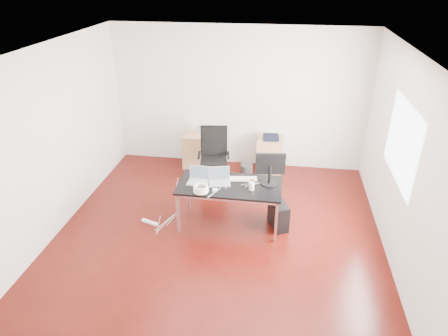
# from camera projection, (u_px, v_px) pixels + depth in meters

# --- Properties ---
(room_shell) EXTENTS (5.00, 5.00, 5.00)m
(room_shell) POSITION_uv_depth(u_px,v_px,m) (221.00, 151.00, 5.66)
(room_shell) COLOR #390A06
(room_shell) RESTS_ON ground
(desk) EXTENTS (1.60, 0.80, 0.73)m
(desk) POSITION_uv_depth(u_px,v_px,m) (230.00, 187.00, 6.19)
(desk) COLOR black
(desk) RESTS_ON ground
(office_chair) EXTENTS (0.54, 0.56, 1.08)m
(office_chair) POSITION_uv_depth(u_px,v_px,m) (214.00, 154.00, 7.45)
(office_chair) COLOR black
(office_chair) RESTS_ON ground
(filing_cabinet_left) EXTENTS (0.50, 0.50, 0.70)m
(filing_cabinet_left) POSITION_uv_depth(u_px,v_px,m) (197.00, 150.00, 8.21)
(filing_cabinet_left) COLOR #AD8156
(filing_cabinet_left) RESTS_ON ground
(filing_cabinet_right) EXTENTS (0.50, 0.50, 0.70)m
(filing_cabinet_right) POSITION_uv_depth(u_px,v_px,m) (269.00, 155.00, 8.01)
(filing_cabinet_right) COLOR #AD8156
(filing_cabinet_right) RESTS_ON ground
(pc_tower) EXTENTS (0.36, 0.49, 0.44)m
(pc_tower) POSITION_uv_depth(u_px,v_px,m) (278.00, 215.00, 6.33)
(pc_tower) COLOR black
(pc_tower) RESTS_ON ground
(wastebasket) EXTENTS (0.27, 0.27, 0.28)m
(wastebasket) POSITION_uv_depth(u_px,v_px,m) (246.00, 171.00, 7.83)
(wastebasket) COLOR black
(wastebasket) RESTS_ON ground
(power_strip) EXTENTS (0.30, 0.16, 0.04)m
(power_strip) POSITION_uv_depth(u_px,v_px,m) (150.00, 222.00, 6.50)
(power_strip) COLOR white
(power_strip) RESTS_ON ground
(laptop_left) EXTENTS (0.34, 0.27, 0.23)m
(laptop_left) POSITION_uv_depth(u_px,v_px,m) (199.00, 179.00, 6.21)
(laptop_left) COLOR silver
(laptop_left) RESTS_ON desk
(laptop_right) EXTENTS (0.38, 0.32, 0.23)m
(laptop_right) POSITION_uv_depth(u_px,v_px,m) (219.00, 179.00, 6.19)
(laptop_right) COLOR silver
(laptop_right) RESTS_ON desk
(monitor) EXTENTS (0.45, 0.26, 0.51)m
(monitor) POSITION_uv_depth(u_px,v_px,m) (270.00, 167.00, 6.06)
(monitor) COLOR black
(monitor) RESTS_ON desk
(keyboard) EXTENTS (0.46, 0.20, 0.02)m
(keyboard) POSITION_uv_depth(u_px,v_px,m) (243.00, 179.00, 6.30)
(keyboard) COLOR white
(keyboard) RESTS_ON desk
(cup_white) EXTENTS (0.10, 0.10, 0.12)m
(cup_white) POSITION_uv_depth(u_px,v_px,m) (252.00, 186.00, 5.99)
(cup_white) COLOR white
(cup_white) RESTS_ON desk
(cup_brown) EXTENTS (0.10, 0.10, 0.10)m
(cup_brown) POSITION_uv_depth(u_px,v_px,m) (252.00, 183.00, 6.11)
(cup_brown) COLOR brown
(cup_brown) RESTS_ON desk
(cable_coil) EXTENTS (0.24, 0.24, 0.11)m
(cable_coil) POSITION_uv_depth(u_px,v_px,m) (201.00, 189.00, 5.94)
(cable_coil) COLOR white
(cable_coil) RESTS_ON desk
(power_adapter) EXTENTS (0.08, 0.08, 0.03)m
(power_adapter) POSITION_uv_depth(u_px,v_px,m) (215.00, 190.00, 5.98)
(power_adapter) COLOR white
(power_adapter) RESTS_ON desk
(speaker) EXTENTS (0.09, 0.08, 0.18)m
(speaker) POSITION_uv_depth(u_px,v_px,m) (199.00, 129.00, 8.04)
(speaker) COLOR #9E9E9E
(speaker) RESTS_ON filing_cabinet_left
(navy_garment) EXTENTS (0.32, 0.27, 0.09)m
(navy_garment) POSITION_uv_depth(u_px,v_px,m) (271.00, 137.00, 7.79)
(navy_garment) COLOR black
(navy_garment) RESTS_ON filing_cabinet_right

